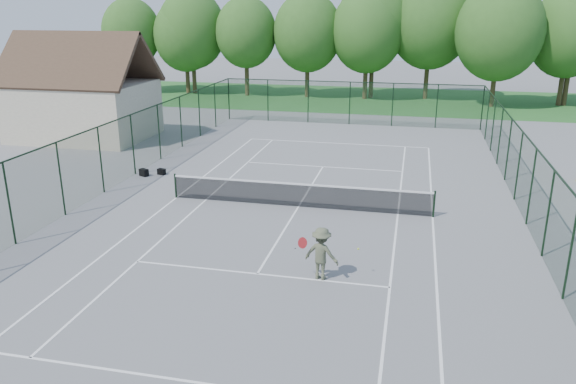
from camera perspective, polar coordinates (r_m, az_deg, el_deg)
name	(u,v)px	position (r m, az deg, el deg)	size (l,w,h in m)	color
ground	(298,207)	(23.58, 1.06, -1.52)	(140.00, 140.00, 0.00)	gray
grass_far	(364,99)	(52.54, 7.77, 9.36)	(80.00, 16.00, 0.01)	#2D6D2B
court_lines	(298,207)	(23.57, 1.06, -1.51)	(11.05, 23.85, 0.01)	white
tennis_net	(298,194)	(23.39, 1.07, -0.19)	(11.08, 0.08, 1.10)	black
fence_enclosure	(299,171)	(23.09, 1.09, 2.13)	(18.05, 36.05, 3.02)	#17391D
utility_building	(81,89)	(38.06, -20.26, 9.82)	(8.60, 6.27, 6.63)	beige
tree_line_far	(367,31)	(51.97, 8.06, 15.89)	(39.40, 6.40, 9.70)	#493921
sports_bag_a	(144,173)	(28.75, -14.43, 1.93)	(0.44, 0.27, 0.35)	black
sports_bag_b	(162,172)	(28.80, -12.73, 2.03)	(0.38, 0.23, 0.30)	black
tennis_player	(321,254)	(17.22, 3.40, -6.26)	(1.99, 0.86, 1.67)	#52573F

